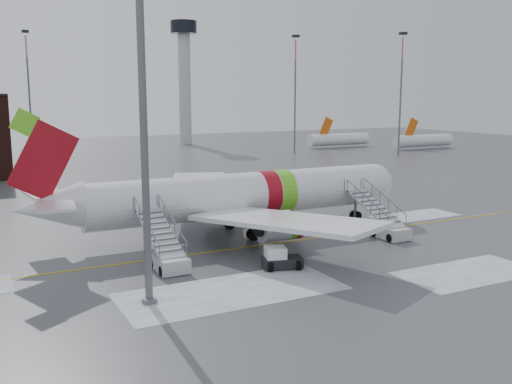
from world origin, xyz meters
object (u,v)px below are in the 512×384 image
airstair_fwd (385,224)px  airliner (236,196)px  airstair_aft (166,253)px  pushback_tug (280,259)px  light_mast_near (142,67)px

airstair_fwd → airliner: bearing=149.5°
airstair_aft → airstair_fwd: bearing=0.0°
airstair_aft → pushback_tug: size_ratio=2.50×
airliner → airstair_aft: airliner is taller
airstair_fwd → light_mast_near: size_ratio=0.29×
airliner → light_mast_near: light_mast_near is taller
airstair_fwd → pushback_tug: bearing=-162.9°
airliner → airstair_fwd: (11.10, -6.54, -2.35)m
airstair_fwd → light_mast_near: (-22.78, -6.23, 12.49)m
airliner → light_mast_near: size_ratio=1.33×
airliner → pushback_tug: 10.87m
airliner → pushback_tug: size_ratio=11.38×
airstair_aft → light_mast_near: 14.31m
airliner → airstair_aft: size_ratio=4.55×
airstair_fwd → pushback_tug: airstair_fwd is taller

